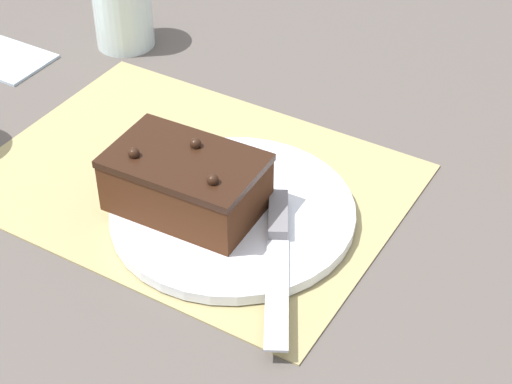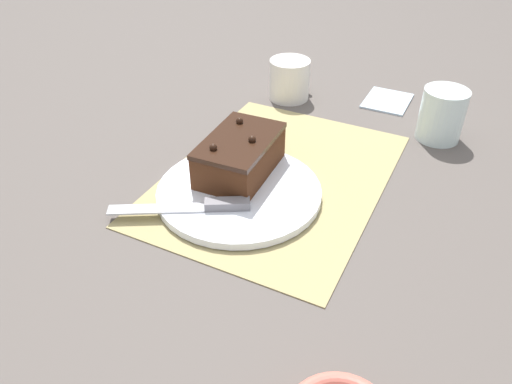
# 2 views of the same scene
# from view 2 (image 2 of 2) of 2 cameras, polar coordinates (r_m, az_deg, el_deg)

# --- Properties ---
(ground_plane) EXTENTS (3.00, 3.00, 0.00)m
(ground_plane) POSITION_cam_2_polar(r_m,az_deg,el_deg) (0.84, 2.37, 1.62)
(ground_plane) COLOR #544C47
(placemat_woven) EXTENTS (0.46, 0.34, 0.00)m
(placemat_woven) POSITION_cam_2_polar(r_m,az_deg,el_deg) (0.84, 2.37, 1.74)
(placemat_woven) COLOR tan
(placemat_woven) RESTS_ON ground_plane
(cake_plate) EXTENTS (0.26, 0.26, 0.01)m
(cake_plate) POSITION_cam_2_polar(r_m,az_deg,el_deg) (0.79, -1.94, 0.03)
(cake_plate) COLOR white
(cake_plate) RESTS_ON placemat_woven
(chocolate_cake) EXTENTS (0.16, 0.11, 0.07)m
(chocolate_cake) POSITION_cam_2_polar(r_m,az_deg,el_deg) (0.81, -1.87, 4.24)
(chocolate_cake) COLOR #472614
(chocolate_cake) RESTS_ON cake_plate
(serving_knife) EXTENTS (0.12, 0.19, 0.01)m
(serving_knife) POSITION_cam_2_polar(r_m,az_deg,el_deg) (0.74, -6.02, -1.57)
(serving_knife) COLOR slate
(serving_knife) RESTS_ON cake_plate
(drinking_glass) EXTENTS (0.08, 0.08, 0.10)m
(drinking_glass) POSITION_cam_2_polar(r_m,az_deg,el_deg) (0.99, 20.47, 8.27)
(drinking_glass) COLOR silver
(drinking_glass) RESTS_ON ground_plane
(coffee_mug) EXTENTS (0.09, 0.09, 0.08)m
(coffee_mug) POSITION_cam_2_polar(r_m,az_deg,el_deg) (1.09, 3.89, 12.76)
(coffee_mug) COLOR silver
(coffee_mug) RESTS_ON ground_plane
(folded_napkin) EXTENTS (0.11, 0.09, 0.01)m
(folded_napkin) POSITION_cam_2_polar(r_m,az_deg,el_deg) (1.12, 14.79, 10.13)
(folded_napkin) COLOR silver
(folded_napkin) RESTS_ON ground_plane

